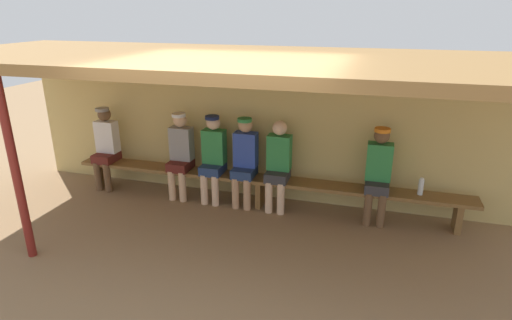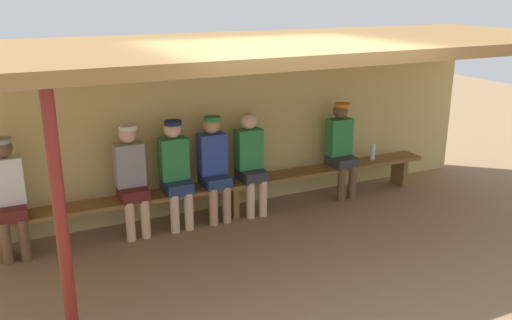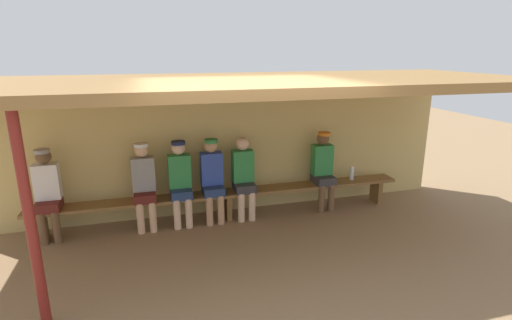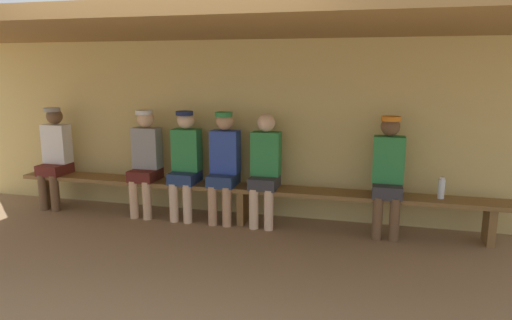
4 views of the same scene
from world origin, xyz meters
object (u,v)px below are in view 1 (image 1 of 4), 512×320
object	(u,v)px
water_bottle_orange	(421,187)
player_leftmost	(245,158)
bench	(260,182)
player_in_red	(180,151)
player_near_post	(213,155)
player_with_sunglasses	(278,162)
player_in_blue	(106,144)
player_rightmost	(378,171)
support_post	(15,171)

from	to	relation	value
water_bottle_orange	player_leftmost	bearing A→B (deg)	-179.58
bench	player_in_red	world-z (taller)	player_in_red
player_in_red	player_near_post	distance (m)	0.54
player_near_post	bench	bearing A→B (deg)	-0.27
player_with_sunglasses	water_bottle_orange	world-z (taller)	player_with_sunglasses
bench	player_in_blue	xyz separation A→B (m)	(-2.62, 0.00, 0.36)
bench	player_rightmost	xyz separation A→B (m)	(1.67, 0.00, 0.36)
player_with_sunglasses	player_in_red	bearing A→B (deg)	179.98
player_rightmost	player_in_red	world-z (taller)	same
player_with_sunglasses	water_bottle_orange	bearing A→B (deg)	0.54
player_near_post	support_post	bearing A→B (deg)	-126.33
bench	player_rightmost	bearing A→B (deg)	0.12
bench	player_leftmost	distance (m)	0.43
player_leftmost	water_bottle_orange	bearing A→B (deg)	0.42
support_post	water_bottle_orange	world-z (taller)	support_post
player_with_sunglasses	player_rightmost	bearing A→B (deg)	0.02
player_with_sunglasses	player_leftmost	xyz separation A→B (m)	(-0.51, 0.00, 0.02)
support_post	player_in_blue	size ratio (longest dim) A/B	1.64
player_in_red	player_in_blue	bearing A→B (deg)	180.00
player_with_sunglasses	player_leftmost	world-z (taller)	player_leftmost
player_leftmost	player_in_blue	xyz separation A→B (m)	(-2.38, 0.00, 0.00)
player_near_post	player_rightmost	bearing A→B (deg)	0.00
support_post	player_in_red	xyz separation A→B (m)	(1.00, 2.10, -0.35)
bench	water_bottle_orange	bearing A→B (deg)	0.56
player_near_post	water_bottle_orange	xyz separation A→B (m)	(2.99, 0.02, -0.17)
support_post	player_in_blue	distance (m)	2.16
support_post	player_leftmost	bearing A→B (deg)	45.75
water_bottle_orange	player_in_blue	bearing A→B (deg)	-179.79
bench	player_in_blue	bearing A→B (deg)	179.92
bench	water_bottle_orange	distance (m)	2.25
player_rightmost	player_near_post	distance (m)	2.42
support_post	bench	size ratio (longest dim) A/B	0.37
player_in_red	player_in_blue	xyz separation A→B (m)	(-1.33, 0.00, 0.00)
player_near_post	player_with_sunglasses	bearing A→B (deg)	-0.03
player_in_red	water_bottle_orange	size ratio (longest dim) A/B	5.59
bench	water_bottle_orange	xyz separation A→B (m)	(2.24, 0.02, 0.19)
player_in_blue	water_bottle_orange	distance (m)	4.86
player_rightmost	player_in_blue	xyz separation A→B (m)	(-4.29, 0.00, 0.00)
bench	player_rightmost	distance (m)	1.71
player_with_sunglasses	player_in_blue	xyz separation A→B (m)	(-2.89, 0.00, 0.02)
player_rightmost	player_in_blue	distance (m)	4.29
player_leftmost	player_rightmost	bearing A→B (deg)	0.00
player_rightmost	water_bottle_orange	distance (m)	0.59
player_leftmost	water_bottle_orange	xyz separation A→B (m)	(2.48, 0.02, -0.17)
support_post	player_rightmost	size ratio (longest dim) A/B	1.64
player_near_post	water_bottle_orange	bearing A→B (deg)	0.35
player_in_blue	support_post	bearing A→B (deg)	-81.09
bench	player_rightmost	size ratio (longest dim) A/B	4.46
bench	player_in_blue	world-z (taller)	player_in_blue
player_in_blue	water_bottle_orange	xyz separation A→B (m)	(4.86, 0.02, -0.17)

